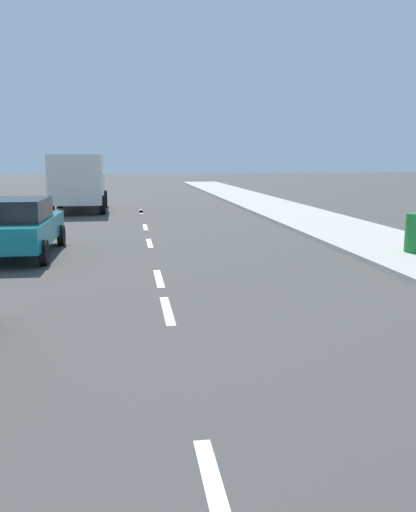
% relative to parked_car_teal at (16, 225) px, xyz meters
% --- Properties ---
extents(ground_plane, '(160.00, 160.00, 0.00)m').
position_rel_parked_car_teal_xyz_m(ground_plane, '(3.65, 1.05, -0.84)').
color(ground_plane, '#423F3D').
extents(sidewalk_strip, '(3.60, 80.00, 0.14)m').
position_rel_parked_car_teal_xyz_m(sidewalk_strip, '(10.72, 3.05, -0.77)').
color(sidewalk_strip, '#B2ADA3').
rests_on(sidewalk_strip, ground).
extents(lane_stripe_2, '(0.16, 1.80, 0.01)m').
position_rel_parked_car_teal_xyz_m(lane_stripe_2, '(3.65, -11.32, -0.84)').
color(lane_stripe_2, white).
rests_on(lane_stripe_2, ground).
extents(lane_stripe_3, '(0.16, 1.80, 0.01)m').
position_rel_parked_car_teal_xyz_m(lane_stripe_3, '(3.65, -5.96, -0.84)').
color(lane_stripe_3, white).
rests_on(lane_stripe_3, ground).
extents(lane_stripe_4, '(0.16, 1.80, 0.01)m').
position_rel_parked_car_teal_xyz_m(lane_stripe_4, '(3.65, -3.39, -0.84)').
color(lane_stripe_4, white).
rests_on(lane_stripe_4, ground).
extents(lane_stripe_5, '(0.16, 1.80, 0.01)m').
position_rel_parked_car_teal_xyz_m(lane_stripe_5, '(3.65, 1.70, -0.84)').
color(lane_stripe_5, white).
rests_on(lane_stripe_5, ground).
extents(lane_stripe_6, '(0.16, 1.80, 0.01)m').
position_rel_parked_car_teal_xyz_m(lane_stripe_6, '(3.65, 5.70, -0.84)').
color(lane_stripe_6, white).
rests_on(lane_stripe_6, ground).
extents(lane_stripe_7, '(0.16, 1.80, 0.01)m').
position_rel_parked_car_teal_xyz_m(lane_stripe_7, '(3.65, 12.14, -0.84)').
color(lane_stripe_7, white).
rests_on(lane_stripe_7, ground).
extents(lane_stripe_8, '(0.16, 1.80, 0.01)m').
position_rel_parked_car_teal_xyz_m(lane_stripe_8, '(3.65, 11.75, -0.84)').
color(lane_stripe_8, white).
rests_on(lane_stripe_8, ground).
extents(parked_car_teal, '(2.15, 4.57, 1.57)m').
position_rel_parked_car_teal_xyz_m(parked_car_teal, '(0.00, 0.00, 0.00)').
color(parked_car_teal, '#14727A').
rests_on(parked_car_teal, ground).
extents(delivery_truck, '(2.76, 6.28, 2.80)m').
position_rel_parked_car_teal_xyz_m(delivery_truck, '(0.58, 12.73, 0.66)').
color(delivery_truck, beige).
rests_on(delivery_truck, ground).
extents(trash_bin_far, '(0.60, 0.60, 1.04)m').
position_rel_parked_car_teal_xyz_m(trash_bin_far, '(10.65, -1.78, -0.18)').
color(trash_bin_far, '#19722D').
rests_on(trash_bin_far, sidewalk_strip).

